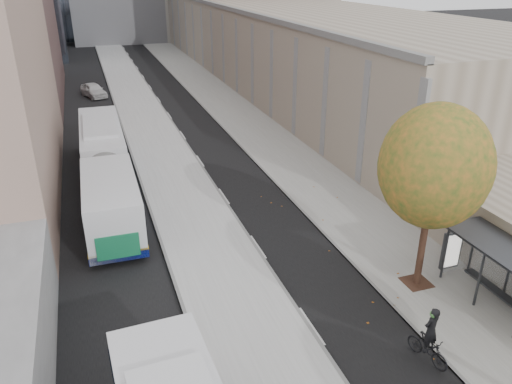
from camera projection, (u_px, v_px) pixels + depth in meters
name	position (u px, v px, depth m)	size (l,w,h in m)	color
bus_platform	(156.00, 141.00, 37.47)	(4.25, 150.00, 0.15)	#A6A6A6
sidewalk	(256.00, 131.00, 39.85)	(4.75, 150.00, 0.08)	gray
building_tan	(266.00, 32.00, 66.54)	(18.00, 92.00, 8.00)	gray
bus_shelter	(504.00, 255.00, 18.72)	(1.90, 4.40, 2.53)	#383A3F
tree_c	(435.00, 167.00, 18.59)	(4.20, 4.20, 7.28)	black
bus_far	(106.00, 166.00, 28.68)	(2.73, 17.38, 2.89)	silver
cyclist	(429.00, 342.00, 16.43)	(0.85, 1.72, 2.12)	black
distant_car	(94.00, 90.00, 50.11)	(1.64, 4.07, 1.39)	silver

